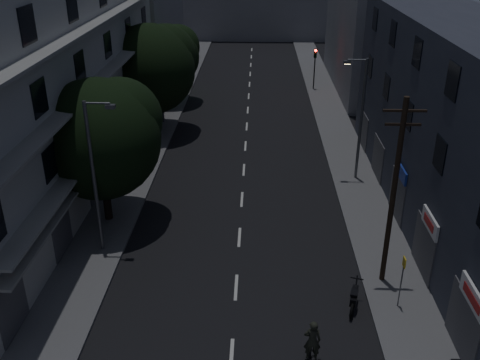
# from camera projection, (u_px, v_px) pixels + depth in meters

# --- Properties ---
(ground) EXTENTS (160.00, 160.00, 0.00)m
(ground) POSITION_uv_depth(u_px,v_px,m) (246.00, 144.00, 41.91)
(ground) COLOR black
(ground) RESTS_ON ground
(sidewalk_left) EXTENTS (3.00, 90.00, 0.15)m
(sidewalk_left) POSITION_uv_depth(u_px,v_px,m) (151.00, 142.00, 42.11)
(sidewalk_left) COLOR #565659
(sidewalk_left) RESTS_ON ground
(sidewalk_right) EXTENTS (3.00, 90.00, 0.15)m
(sidewalk_right) POSITION_uv_depth(u_px,v_px,m) (342.00, 144.00, 41.65)
(sidewalk_right) COLOR #565659
(sidewalk_right) RESTS_ON ground
(lane_markings) EXTENTS (0.15, 60.50, 0.01)m
(lane_markings) POSITION_uv_depth(u_px,v_px,m) (247.00, 118.00, 47.56)
(lane_markings) COLOR beige
(lane_markings) RESTS_ON ground
(building_left) EXTENTS (7.00, 36.00, 14.00)m
(building_left) POSITION_uv_depth(u_px,v_px,m) (50.00, 77.00, 32.96)
(building_left) COLOR #AAAAA5
(building_left) RESTS_ON ground
(building_right) EXTENTS (6.19, 28.00, 11.00)m
(building_right) POSITION_uv_depth(u_px,v_px,m) (460.00, 126.00, 29.26)
(building_right) COLOR #2C2F3C
(building_right) RESTS_ON ground
(building_far_left) EXTENTS (6.00, 20.00, 16.00)m
(building_far_left) POSITION_uv_depth(u_px,v_px,m) (144.00, 0.00, 59.62)
(building_far_left) COLOR slate
(building_far_left) RESTS_ON ground
(building_far_right) EXTENTS (6.00, 20.00, 13.00)m
(building_far_right) POSITION_uv_depth(u_px,v_px,m) (368.00, 24.00, 54.11)
(building_far_right) COLOR slate
(building_far_right) RESTS_ON ground
(building_far_end) EXTENTS (24.00, 8.00, 10.00)m
(building_far_end) POSITION_uv_depth(u_px,v_px,m) (253.00, 3.00, 80.40)
(building_far_end) COLOR slate
(building_far_end) RESTS_ON ground
(tree_near) EXTENTS (6.65, 6.65, 8.20)m
(tree_near) POSITION_uv_depth(u_px,v_px,m) (101.00, 134.00, 28.76)
(tree_near) COLOR black
(tree_near) RESTS_ON sidewalk_left
(tree_mid) EXTENTS (7.02, 7.02, 8.64)m
(tree_mid) POSITION_uv_depth(u_px,v_px,m) (152.00, 65.00, 41.89)
(tree_mid) COLOR black
(tree_mid) RESTS_ON sidewalk_left
(tree_far) EXTENTS (5.89, 5.89, 7.28)m
(tree_far) POSITION_uv_depth(u_px,v_px,m) (168.00, 54.00, 49.72)
(tree_far) COLOR black
(tree_far) RESTS_ON sidewalk_left
(traffic_signal_far_right) EXTENTS (0.28, 0.37, 4.10)m
(traffic_signal_far_right) POSITION_uv_depth(u_px,v_px,m) (315.00, 60.00, 54.35)
(traffic_signal_far_right) COLOR black
(traffic_signal_far_right) RESTS_ON sidewalk_right
(traffic_signal_far_left) EXTENTS (0.28, 0.37, 4.10)m
(traffic_signal_far_left) POSITION_uv_depth(u_px,v_px,m) (185.00, 59.00, 54.92)
(traffic_signal_far_left) COLOR black
(traffic_signal_far_left) RESTS_ON sidewalk_left
(street_lamp_left_near) EXTENTS (1.51, 0.25, 8.00)m
(street_lamp_left_near) POSITION_uv_depth(u_px,v_px,m) (95.00, 171.00, 26.07)
(street_lamp_left_near) COLOR #5C5D64
(street_lamp_left_near) RESTS_ON sidewalk_left
(street_lamp_right) EXTENTS (1.51, 0.25, 8.00)m
(street_lamp_right) POSITION_uv_depth(u_px,v_px,m) (360.00, 114.00, 34.05)
(street_lamp_right) COLOR #525559
(street_lamp_right) RESTS_ON sidewalk_right
(street_lamp_left_far) EXTENTS (1.51, 0.25, 8.00)m
(street_lamp_left_far) POSITION_uv_depth(u_px,v_px,m) (162.00, 71.00, 44.23)
(street_lamp_left_far) COLOR #595C60
(street_lamp_left_far) RESTS_ON sidewalk_left
(utility_pole) EXTENTS (1.80, 0.24, 9.00)m
(utility_pole) POSITION_uv_depth(u_px,v_px,m) (394.00, 191.00, 23.54)
(utility_pole) COLOR black
(utility_pole) RESTS_ON sidewalk_right
(bus_stop_sign) EXTENTS (0.06, 0.35, 2.52)m
(bus_stop_sign) POSITION_uv_depth(u_px,v_px,m) (403.00, 273.00, 23.00)
(bus_stop_sign) COLOR #595B60
(bus_stop_sign) RESTS_ON sidewalk_right
(motorcycle) EXTENTS (0.81, 1.98, 1.30)m
(motorcycle) POSITION_uv_depth(u_px,v_px,m) (354.00, 298.00, 23.63)
(motorcycle) COLOR black
(motorcycle) RESTS_ON ground
(cyclist) EXTENTS (0.66, 1.79, 2.25)m
(cyclist) POSITION_uv_depth(u_px,v_px,m) (311.00, 353.00, 20.27)
(cyclist) COLOR black
(cyclist) RESTS_ON ground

